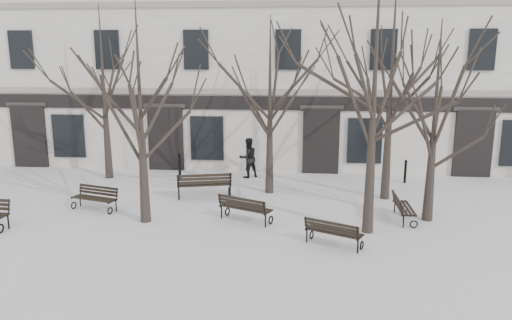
# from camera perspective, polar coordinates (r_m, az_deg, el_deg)

# --- Properties ---
(ground) EXTENTS (100.00, 100.00, 0.00)m
(ground) POSITION_cam_1_polar(r_m,az_deg,el_deg) (15.15, -5.24, -8.37)
(ground) COLOR white
(ground) RESTS_ON ground
(building) EXTENTS (40.40, 10.20, 11.40)m
(building) POSITION_cam_1_polar(r_m,az_deg,el_deg) (27.01, -0.30, 12.71)
(building) COLOR silver
(building) RESTS_ON ground
(tree_1) EXTENTS (4.78, 4.78, 6.83)m
(tree_1) POSITION_cam_1_polar(r_m,az_deg,el_deg) (15.64, -13.19, 8.07)
(tree_1) COLOR black
(tree_1) RESTS_ON ground
(tree_2) EXTENTS (5.72, 5.72, 8.17)m
(tree_2) POSITION_cam_1_polar(r_m,az_deg,el_deg) (14.65, 13.54, 11.08)
(tree_2) COLOR black
(tree_2) RESTS_ON ground
(tree_3) EXTENTS (4.41, 4.41, 6.29)m
(tree_3) POSITION_cam_1_polar(r_m,az_deg,el_deg) (16.36, 19.90, 6.67)
(tree_3) COLOR black
(tree_3) RESTS_ON ground
(tree_4) EXTENTS (5.07, 5.07, 7.25)m
(tree_4) POSITION_cam_1_polar(r_m,az_deg,el_deg) (21.81, -17.12, 9.67)
(tree_4) COLOR black
(tree_4) RESTS_ON ground
(tree_5) EXTENTS (4.65, 4.65, 6.65)m
(tree_5) POSITION_cam_1_polar(r_m,az_deg,el_deg) (18.60, 1.61, 8.67)
(tree_5) COLOR black
(tree_5) RESTS_ON ground
(tree_6) EXTENTS (5.60, 5.60, 8.00)m
(tree_6) POSITION_cam_1_polar(r_m,az_deg,el_deg) (18.40, 15.32, 10.86)
(tree_6) COLOR black
(tree_6) RESTS_ON ground
(bench_1) EXTENTS (1.81, 1.29, 0.87)m
(bench_1) POSITION_cam_1_polar(r_m,az_deg,el_deg) (15.92, -1.30, -5.46)
(bench_1) COLOR black
(bench_1) RESTS_ON ground
(bench_2) EXTENTS (1.67, 1.21, 0.81)m
(bench_2) POSITION_cam_1_polar(r_m,az_deg,el_deg) (14.14, 8.83, -8.11)
(bench_2) COLOR black
(bench_2) RESTS_ON ground
(bench_3) EXTENTS (1.71, 1.03, 0.82)m
(bench_3) POSITION_cam_1_polar(r_m,az_deg,el_deg) (17.99, -17.89, -4.07)
(bench_3) COLOR black
(bench_3) RESTS_ON ground
(bench_4) EXTENTS (2.09, 1.17, 1.00)m
(bench_4) POSITION_cam_1_polar(r_m,az_deg,el_deg) (18.51, -5.93, -2.75)
(bench_4) COLOR black
(bench_4) RESTS_ON ground
(bench_5) EXTENTS (0.59, 1.60, 0.80)m
(bench_5) POSITION_cam_1_polar(r_m,az_deg,el_deg) (16.79, 16.40, -5.17)
(bench_5) COLOR black
(bench_5) RESTS_ON ground
(bollard_a) EXTENTS (0.14, 0.14, 1.12)m
(bollard_a) POSITION_cam_1_polar(r_m,az_deg,el_deg) (21.54, -8.73, -0.52)
(bollard_a) COLOR black
(bollard_a) RESTS_ON ground
(bollard_b) EXTENTS (0.13, 0.13, 0.98)m
(bollard_b) POSITION_cam_1_polar(r_m,az_deg,el_deg) (21.45, 16.70, -1.17)
(bollard_b) COLOR black
(bollard_b) RESTS_ON ground
(pedestrian_b) EXTENTS (1.06, 1.00, 1.72)m
(pedestrian_b) POSITION_cam_1_polar(r_m,az_deg,el_deg) (21.60, -0.90, -1.98)
(pedestrian_b) COLOR black
(pedestrian_b) RESTS_ON ground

